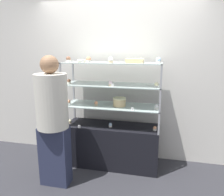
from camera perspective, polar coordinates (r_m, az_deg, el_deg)
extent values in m
plane|color=#2D2D33|center=(3.58, 0.00, -16.84)|extent=(20.00, 20.00, 0.00)
cube|color=silver|center=(3.51, 1.39, 5.11)|extent=(8.00, 0.05, 2.60)
cube|color=black|center=(3.43, 0.00, -12.18)|extent=(1.40, 0.47, 0.64)
cube|color=#99999E|center=(3.67, -9.76, -2.74)|extent=(0.02, 0.02, 0.31)
cube|color=#99999E|center=(3.40, 12.29, -4.13)|extent=(0.02, 0.02, 0.31)
cube|color=#99999E|center=(3.28, -12.76, -4.79)|extent=(0.02, 0.02, 0.31)
cube|color=#99999E|center=(2.97, 12.15, -6.61)|extent=(0.02, 0.02, 0.31)
cube|color=#B2C6C1|center=(3.22, 0.00, -2.00)|extent=(1.40, 0.47, 0.01)
cube|color=#99999E|center=(3.60, -9.95, 2.06)|extent=(0.02, 0.02, 0.31)
cube|color=#99999E|center=(3.32, 12.54, 1.04)|extent=(0.02, 0.02, 0.31)
cube|color=#99999E|center=(3.20, -13.03, 0.56)|extent=(0.02, 0.02, 0.31)
cube|color=#99999E|center=(2.88, 12.44, -0.75)|extent=(0.02, 0.02, 0.31)
cube|color=#B2C6C1|center=(3.15, 0.00, 3.50)|extent=(1.40, 0.47, 0.01)
cube|color=#99999E|center=(3.55, -10.15, 7.01)|extent=(0.02, 0.02, 0.31)
cube|color=#99999E|center=(3.27, 12.81, 6.40)|extent=(0.02, 0.02, 0.31)
cube|color=#99999E|center=(3.15, -13.32, 6.13)|extent=(0.02, 0.02, 0.31)
cube|color=#99999E|center=(2.83, 12.75, 5.42)|extent=(0.02, 0.02, 0.31)
cube|color=#B2C6C1|center=(3.11, 0.00, 9.18)|extent=(1.40, 0.47, 0.01)
cylinder|color=#DBBC84|center=(3.17, 1.96, -1.18)|extent=(0.18, 0.18, 0.10)
cylinder|color=#F4EAB2|center=(3.15, 1.97, -0.10)|extent=(0.19, 0.19, 0.02)
cube|color=#DBBC84|center=(3.06, 5.95, 9.60)|extent=(0.24, 0.17, 0.05)
cube|color=#F4EAB2|center=(3.06, 5.96, 10.14)|extent=(0.24, 0.18, 0.01)
cylinder|color=#CCB28C|center=(3.45, -10.94, -6.34)|extent=(0.05, 0.05, 0.02)
sphere|color=#F4EAB2|center=(3.44, -10.96, -5.94)|extent=(0.05, 0.05, 0.05)
cylinder|color=white|center=(3.24, -0.43, -7.36)|extent=(0.05, 0.05, 0.02)
sphere|color=silver|center=(3.23, -0.43, -6.94)|extent=(0.05, 0.05, 0.05)
cylinder|color=white|center=(3.17, 11.10, -8.08)|extent=(0.05, 0.05, 0.02)
sphere|color=#E5996B|center=(3.16, 11.12, -7.65)|extent=(0.05, 0.05, 0.05)
cube|color=white|center=(3.23, -8.54, -7.38)|extent=(0.04, 0.00, 0.04)
cylinder|color=white|center=(3.34, -11.20, -1.36)|extent=(0.05, 0.05, 0.03)
sphere|color=#E5996B|center=(3.33, -11.22, -0.89)|extent=(0.05, 0.05, 0.05)
cylinder|color=#CCB28C|center=(3.20, -4.15, -1.73)|extent=(0.05, 0.05, 0.03)
sphere|color=#E5996B|center=(3.20, -4.16, -1.24)|extent=(0.05, 0.05, 0.05)
cylinder|color=white|center=(3.06, 11.47, -2.67)|extent=(0.05, 0.05, 0.03)
sphere|color=white|center=(3.05, 11.49, -2.17)|extent=(0.05, 0.05, 0.05)
cube|color=white|center=(2.95, 5.32, -2.89)|extent=(0.04, 0.00, 0.04)
cylinder|color=beige|center=(3.29, -11.18, 3.97)|extent=(0.05, 0.05, 0.02)
sphere|color=#8C5B42|center=(3.28, -11.20, 4.44)|extent=(0.06, 0.06, 0.06)
cylinder|color=#CCB28C|center=(3.02, -0.37, 3.44)|extent=(0.05, 0.05, 0.02)
sphere|color=silver|center=(3.02, -0.37, 3.95)|extent=(0.06, 0.06, 0.06)
cylinder|color=white|center=(2.97, 11.52, 3.02)|extent=(0.05, 0.05, 0.02)
sphere|color=#F4EAB2|center=(2.97, 11.54, 3.54)|extent=(0.06, 0.06, 0.06)
cube|color=white|center=(2.93, 0.17, 3.32)|extent=(0.04, 0.00, 0.04)
cylinder|color=white|center=(3.27, -11.30, 9.48)|extent=(0.06, 0.06, 0.03)
sphere|color=#8C5B42|center=(3.27, -11.32, 10.06)|extent=(0.07, 0.07, 0.07)
cylinder|color=white|center=(3.14, -6.12, 9.52)|extent=(0.06, 0.06, 0.03)
sphere|color=#E5996B|center=(3.14, -6.14, 10.12)|extent=(0.07, 0.07, 0.07)
cylinder|color=#CCB28C|center=(3.03, -0.28, 9.47)|extent=(0.06, 0.06, 0.03)
sphere|color=white|center=(3.03, -0.28, 10.10)|extent=(0.07, 0.07, 0.07)
cylinder|color=white|center=(2.98, 12.02, 9.13)|extent=(0.06, 0.06, 0.03)
sphere|color=silver|center=(2.98, 12.05, 9.77)|extent=(0.07, 0.07, 0.07)
cube|color=white|center=(3.01, -7.67, 9.47)|extent=(0.04, 0.00, 0.04)
torus|color=#EFE5CC|center=(3.23, -7.99, 9.64)|extent=(0.13, 0.13, 0.04)
cube|color=#282D47|center=(3.06, -14.62, -14.39)|extent=(0.38, 0.21, 0.79)
cylinder|color=beige|center=(2.81, -15.48, -0.85)|extent=(0.40, 0.40, 0.69)
sphere|color=#936B4C|center=(2.74, -16.05, 8.43)|extent=(0.22, 0.22, 0.22)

